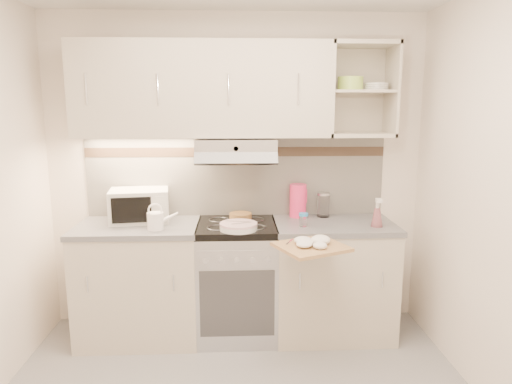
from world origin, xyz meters
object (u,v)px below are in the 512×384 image
electric_range (237,279)px  glass_jar (323,205)px  plate_stack (239,226)px  spray_bottle (377,215)px  watering_can (156,220)px  pink_pitcher (298,200)px  microwave (139,205)px  cutting_board (311,247)px

electric_range → glass_jar: (0.70, 0.19, 0.55)m
plate_stack → spray_bottle: bearing=2.6°
electric_range → spray_bottle: bearing=-7.3°
electric_range → spray_bottle: spray_bottle is taller
plate_stack → glass_jar: size_ratio=1.38×
plate_stack → watering_can: bearing=176.6°
watering_can → pink_pitcher: size_ratio=0.86×
electric_range → pink_pitcher: 0.79m
microwave → pink_pitcher: 1.25m
microwave → glass_jar: microwave is taller
microwave → pink_pitcher: (1.25, 0.08, 0.01)m
microwave → cutting_board: size_ratio=1.16×
electric_range → cutting_board: size_ratio=2.17×
electric_range → plate_stack: bearing=-85.7°
microwave → plate_stack: 0.83m
cutting_board → glass_jar: bearing=48.9°
pink_pitcher → cutting_board: size_ratio=0.64×
pink_pitcher → plate_stack: bearing=-165.5°
microwave → electric_range: bearing=-17.0°
microwave → plate_stack: size_ratio=1.77×
microwave → cutting_board: (1.24, -0.64, -0.15)m
electric_range → watering_can: bearing=-166.0°
plate_stack → cutting_board: bearing=-35.6°
watering_can → spray_bottle: spray_bottle is taller
glass_jar → watering_can: bearing=-165.5°
microwave → watering_can: 0.32m
glass_jar → cutting_board: (-0.21, -0.71, -0.13)m
watering_can → cutting_board: (1.07, -0.38, -0.10)m
electric_range → pink_pitcher: (0.50, 0.20, 0.58)m
plate_stack → pink_pitcher: bearing=38.2°
plate_stack → glass_jar: (0.69, 0.37, 0.07)m
electric_range → cutting_board: (0.49, -0.52, 0.42)m
pink_pitcher → microwave: bearing=160.1°
pink_pitcher → glass_jar: pink_pitcher is taller
watering_can → pink_pitcher: bearing=7.3°
electric_range → spray_bottle: (1.04, -0.13, 0.54)m
glass_jar → electric_range: bearing=-165.1°
plate_stack → glass_jar: 0.78m
pink_pitcher → cutting_board: pink_pitcher is taller
spray_bottle → cutting_board: 0.68m
watering_can → pink_pitcher: (1.08, 0.35, 0.06)m
watering_can → pink_pitcher: pink_pitcher is taller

